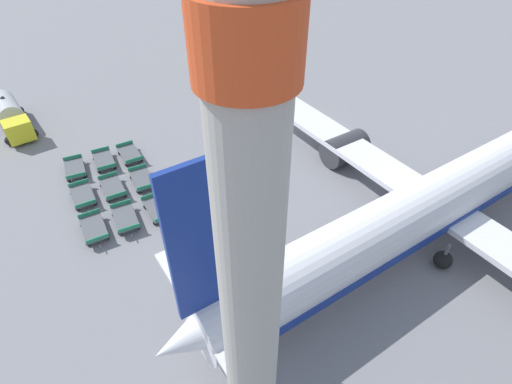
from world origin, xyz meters
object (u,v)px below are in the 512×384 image
baggage_dolly_row_mid_a_col_c (125,218)px  baggage_dolly_row_near_col_b (83,196)px  airplane (451,193)px  baggage_dolly_row_near_col_a (75,169)px  baggage_dolly_row_mid_a_col_b (113,187)px  fuel_tanker_primary (11,116)px  baggage_dolly_row_near_col_c (94,228)px  baggage_dolly_row_mid_a_col_a (104,160)px  baggage_dolly_row_mid_b_col_c (158,209)px  baggage_dolly_row_mid_b_col_a (130,154)px  baggage_dolly_row_mid_b_col_b (142,179)px  fuel_tanker_secondary (222,62)px

baggage_dolly_row_mid_a_col_c → baggage_dolly_row_near_col_b: bearing=-160.8°
airplane → baggage_dolly_row_near_col_a: size_ratio=11.90×
baggage_dolly_row_mid_a_col_b → fuel_tanker_primary: bearing=-167.1°
baggage_dolly_row_near_col_c → baggage_dolly_row_mid_a_col_a: bearing=153.4°
baggage_dolly_row_mid_b_col_c → baggage_dolly_row_near_col_c: bearing=-101.8°
baggage_dolly_row_near_col_a → baggage_dolly_row_mid_b_col_a: bearing=79.8°
fuel_tanker_primary → baggage_dolly_row_near_col_b: size_ratio=2.16×
baggage_dolly_row_mid_a_col_b → baggage_dolly_row_mid_b_col_b: same height
baggage_dolly_row_near_col_c → baggage_dolly_row_near_col_b: bearing=170.7°
baggage_dolly_row_mid_a_col_a → baggage_dolly_row_mid_a_col_c: 8.73m
airplane → baggage_dolly_row_mid_a_col_a: size_ratio=11.90×
baggage_dolly_row_near_col_b → baggage_dolly_row_mid_b_col_c: bearing=37.9°
airplane → fuel_tanker_secondary: bearing=175.1°
baggage_dolly_row_mid_a_col_b → baggage_dolly_row_mid_b_col_a: (-3.83, 3.32, 0.00)m
fuel_tanker_secondary → baggage_dolly_row_mid_a_col_b: (15.05, -21.71, -0.91)m
baggage_dolly_row_near_col_c → baggage_dolly_row_mid_a_col_c: bearing=79.9°
baggage_dolly_row_mid_b_col_a → baggage_dolly_row_mid_b_col_c: bearing=-10.0°
airplane → baggage_dolly_row_mid_a_col_c: 24.87m
airplane → baggage_dolly_row_near_col_c: 27.00m
baggage_dolly_row_mid_a_col_c → baggage_dolly_row_near_col_a: bearing=-174.5°
baggage_dolly_row_mid_b_col_a → baggage_dolly_row_mid_a_col_a: bearing=-102.0°
baggage_dolly_row_mid_a_col_a → baggage_dolly_row_mid_b_col_b: (4.84, 1.54, 0.00)m
baggage_dolly_row_mid_b_col_a → fuel_tanker_primary: bearing=-151.4°
baggage_dolly_row_near_col_a → baggage_dolly_row_near_col_c: same height
baggage_dolly_row_near_col_c → baggage_dolly_row_mid_b_col_c: (1.02, 4.88, 0.00)m
baggage_dolly_row_near_col_c → baggage_dolly_row_mid_a_col_c: same height
fuel_tanker_primary → baggage_dolly_row_mid_a_col_b: bearing=12.9°
airplane → baggage_dolly_row_mid_b_col_c: 22.56m
baggage_dolly_row_mid_b_col_b → baggage_dolly_row_near_col_a: bearing=-141.8°
fuel_tanker_primary → baggage_dolly_row_mid_b_col_a: size_ratio=2.16×
fuel_tanker_primary → baggage_dolly_row_mid_b_col_b: size_ratio=2.15×
baggage_dolly_row_near_col_a → baggage_dolly_row_mid_b_col_a: same height
baggage_dolly_row_near_col_a → baggage_dolly_row_mid_b_col_b: (5.23, 4.12, 0.00)m
baggage_dolly_row_mid_a_col_b → baggage_dolly_row_mid_a_col_c: bearing=-9.9°
baggage_dolly_row_mid_b_col_b → airplane: bearing=40.5°
airplane → baggage_dolly_row_mid_b_col_c: airplane is taller
baggage_dolly_row_mid_a_col_c → baggage_dolly_row_mid_b_col_b: (-3.72, 3.25, 0.00)m
baggage_dolly_row_near_col_b → baggage_dolly_row_mid_b_col_b: same height
baggage_dolly_row_near_col_a → baggage_dolly_row_mid_a_col_b: bearing=18.8°
airplane → baggage_dolly_row_mid_a_col_a: bearing=-143.3°
fuel_tanker_primary → airplane: bearing=31.8°
baggage_dolly_row_near_col_a → baggage_dolly_row_mid_b_col_b: bearing=38.2°
baggage_dolly_row_mid_a_col_c → baggage_dolly_row_mid_b_col_b: same height
fuel_tanker_primary → baggage_dolly_row_mid_b_col_b: 18.73m
baggage_dolly_row_mid_b_col_a → airplane: bearing=33.5°
baggage_dolly_row_mid_b_col_b → baggage_dolly_row_near_col_b: bearing=-101.9°
baggage_dolly_row_mid_a_col_b → baggage_dolly_row_mid_b_col_a: same height
baggage_dolly_row_mid_a_col_c → fuel_tanker_secondary: bearing=130.7°
fuel_tanker_secondary → baggage_dolly_row_near_col_a: 25.52m
fuel_tanker_secondary → baggage_dolly_row_mid_b_col_b: 24.73m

